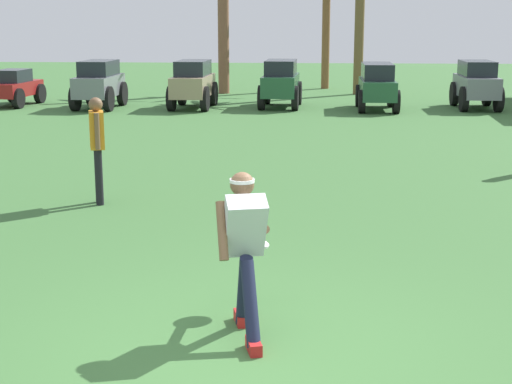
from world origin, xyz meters
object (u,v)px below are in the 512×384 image
object	(u,v)px
parked_car_slot_c	(193,83)
palm_tree_far_left	(224,9)
frisbee_thrower	(245,245)
parked_car_slot_f	(476,83)
frisbee_in_flight	(255,242)
parked_car_slot_d	(281,82)
parked_car_slot_a	(15,87)
parked_car_slot_e	(377,85)
parked_car_slot_b	(99,83)
teammate_midfield	(97,140)

from	to	relation	value
parked_car_slot_c	palm_tree_far_left	xyz separation A→B (m)	(0.45, 4.57, 2.17)
frisbee_thrower	parked_car_slot_f	size ratio (longest dim) A/B	0.60
frisbee_in_flight	parked_car_slot_d	size ratio (longest dim) A/B	0.12
parked_car_slot_d	palm_tree_far_left	distance (m)	5.17
parked_car_slot_c	parked_car_slot_d	world-z (taller)	same
frisbee_in_flight	parked_car_slot_a	world-z (taller)	parked_car_slot_a
parked_car_slot_a	parked_car_slot_f	distance (m)	13.89
parked_car_slot_e	frisbee_in_flight	bearing A→B (deg)	-98.91
parked_car_slot_b	parked_car_slot_f	size ratio (longest dim) A/B	1.01
parked_car_slot_b	parked_car_slot_c	world-z (taller)	same
parked_car_slot_d	palm_tree_far_left	bearing A→B (deg)	117.10
frisbee_in_flight	parked_car_slot_d	xyz separation A→B (m)	(-0.31, 16.54, 0.11)
parked_car_slot_b	parked_car_slot_c	bearing A→B (deg)	3.68
parked_car_slot_e	parked_car_slot_b	bearing A→B (deg)	-179.18
parked_car_slot_a	parked_car_slot_f	xyz separation A→B (m)	(13.89, 0.08, 0.18)
frisbee_thrower	parked_car_slot_f	distance (m)	18.02
parked_car_slot_d	parked_car_slot_f	distance (m)	5.77
teammate_midfield	parked_car_slot_b	size ratio (longest dim) A/B	0.66
frisbee_thrower	frisbee_in_flight	size ratio (longest dim) A/B	5.00
frisbee_thrower	parked_car_slot_e	world-z (taller)	frisbee_thrower
parked_car_slot_d	teammate_midfield	bearing A→B (deg)	-100.14
teammate_midfield	parked_car_slot_c	xyz separation A→B (m)	(-0.35, 12.14, -0.20)
frisbee_in_flight	parked_car_slot_c	distance (m)	16.40
parked_car_slot_f	palm_tree_far_left	size ratio (longest dim) A/B	0.46
parked_car_slot_a	parked_car_slot_c	distance (m)	5.54
parked_car_slot_a	parked_car_slot_f	bearing A→B (deg)	0.32
teammate_midfield	parked_car_slot_a	world-z (taller)	teammate_midfield
parked_car_slot_d	frisbee_in_flight	bearing A→B (deg)	-88.93
parked_car_slot_e	parked_car_slot_f	distance (m)	2.97
frisbee_in_flight	parked_car_slot_d	bearing A→B (deg)	91.07
parked_car_slot_b	frisbee_in_flight	bearing A→B (deg)	-70.43
teammate_midfield	parked_car_slot_c	size ratio (longest dim) A/B	0.65
frisbee_in_flight	parked_car_slot_f	xyz separation A→B (m)	(5.46, 16.52, 0.11)
parked_car_slot_b	parked_car_slot_e	size ratio (longest dim) A/B	0.99
teammate_midfield	parked_car_slot_a	size ratio (longest dim) A/B	0.69
parked_car_slot_d	parked_car_slot_b	bearing A→B (deg)	-173.87
frisbee_in_flight	palm_tree_far_left	size ratio (longest dim) A/B	0.06
parked_car_slot_a	parked_car_slot_d	xyz separation A→B (m)	(8.12, 0.09, 0.18)
parked_car_slot_e	palm_tree_far_left	size ratio (longest dim) A/B	0.48
parked_car_slot_b	parked_car_slot_e	bearing A→B (deg)	0.82
frisbee_in_flight	parked_car_slot_e	distance (m)	16.28
parked_car_slot_f	parked_car_slot_a	bearing A→B (deg)	-179.68
parked_car_slot_d	palm_tree_far_left	world-z (taller)	palm_tree_far_left
teammate_midfield	parked_car_slot_c	distance (m)	12.14
parked_car_slot_a	parked_car_slot_e	size ratio (longest dim) A/B	0.94
frisbee_thrower	parked_car_slot_d	size ratio (longest dim) A/B	0.58
palm_tree_far_left	parked_car_slot_f	bearing A→B (deg)	-27.93
parked_car_slot_b	frisbee_thrower	bearing A→B (deg)	-71.26
parked_car_slot_a	parked_car_slot_c	xyz separation A→B (m)	(5.53, -0.30, 0.18)
parked_car_slot_c	teammate_midfield	bearing A→B (deg)	-88.36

